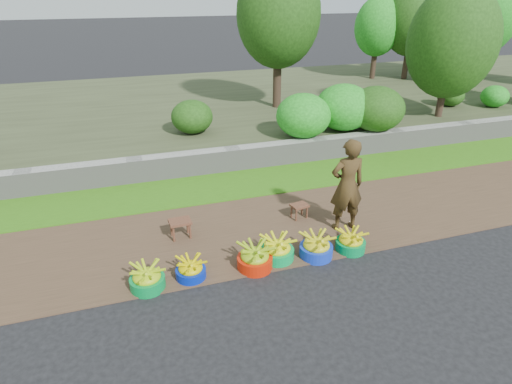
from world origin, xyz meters
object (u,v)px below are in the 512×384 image
object	(u,v)px
basin_b	(191,270)
stool_left	(180,224)
basin_d	(277,250)
basin_e	(316,247)
basin_f	(351,242)
vendor_woman	(347,185)
stool_right	(299,207)
basin_a	(147,278)
basin_c	(255,258)

from	to	relation	value
basin_b	stool_left	size ratio (longest dim) A/B	1.17
basin_d	basin_e	distance (m)	0.64
basin_f	vendor_woman	size ratio (longest dim) A/B	0.29
basin_d	basin_e	bearing A→B (deg)	-10.24
basin_e	stool_right	world-z (taller)	basin_e
stool_left	vendor_woman	bearing A→B (deg)	-11.39
basin_a	basin_b	bearing A→B (deg)	3.71
basin_a	basin_d	distance (m)	2.04
basin_b	stool_right	size ratio (longest dim) A/B	1.30
basin_e	basin_d	bearing A→B (deg)	169.76
vendor_woman	basin_b	bearing A→B (deg)	15.95
basin_b	basin_f	xyz separation A→B (m)	(2.65, -0.06, 0.01)
basin_c	stool_right	distance (m)	1.77
stool_left	stool_right	size ratio (longest dim) A/B	1.11
basin_f	stool_left	world-z (taller)	basin_f
stool_left	stool_right	distance (m)	2.23
basin_c	stool_left	distance (m)	1.56
vendor_woman	basin_a	bearing A→B (deg)	14.49
basin_d	basin_f	xyz separation A→B (m)	(1.25, -0.13, -0.02)
basin_b	basin_e	world-z (taller)	basin_e
basin_d	basin_e	size ratio (longest dim) A/B	1.01
basin_c	basin_d	bearing A→B (deg)	15.16
basin_f	basin_b	bearing A→B (deg)	178.66
basin_e	stool_left	world-z (taller)	basin_e
basin_b	vendor_woman	distance (m)	3.02
vendor_woman	stool_left	bearing A→B (deg)	-7.34
stool_left	vendor_woman	world-z (taller)	vendor_woman
basin_f	stool_right	size ratio (longest dim) A/B	1.41
basin_d	stool_left	distance (m)	1.76
basin_c	basin_e	world-z (taller)	basin_c
basin_c	vendor_woman	distance (m)	2.11
vendor_woman	stool_right	bearing A→B (deg)	-39.22
basin_c	basin_d	xyz separation A→B (m)	(0.41, 0.11, -0.00)
basin_a	vendor_woman	world-z (taller)	vendor_woman
basin_a	basin_e	xyz separation A→B (m)	(2.67, -0.01, 0.01)
basin_b	basin_c	world-z (taller)	basin_c
basin_f	vendor_woman	xyz separation A→B (m)	(0.23, 0.67, 0.69)
basin_c	vendor_woman	world-z (taller)	vendor_woman
basin_c	basin_d	size ratio (longest dim) A/B	1.02
basin_a	basin_b	distance (m)	0.64
basin_e	basin_f	bearing A→B (deg)	-1.05
basin_d	vendor_woman	bearing A→B (deg)	20.19
basin_d	basin_f	world-z (taller)	basin_d
stool_right	vendor_woman	xyz separation A→B (m)	(0.61, -0.58, 0.62)
basin_d	basin_e	world-z (taller)	basin_d
basin_e	stool_left	xyz separation A→B (m)	(-1.99, 1.23, 0.10)
basin_f	stool_left	xyz separation A→B (m)	(-2.61, 1.24, 0.12)
basin_e	vendor_woman	bearing A→B (deg)	37.83
basin_b	basin_d	size ratio (longest dim) A/B	0.84
basin_a	stool_right	bearing A→B (deg)	22.93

